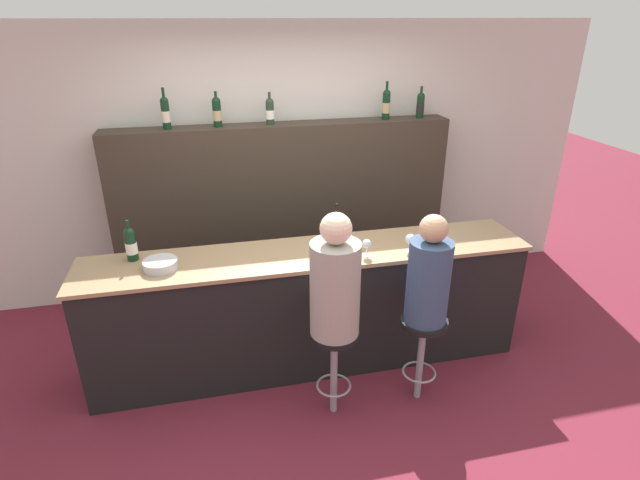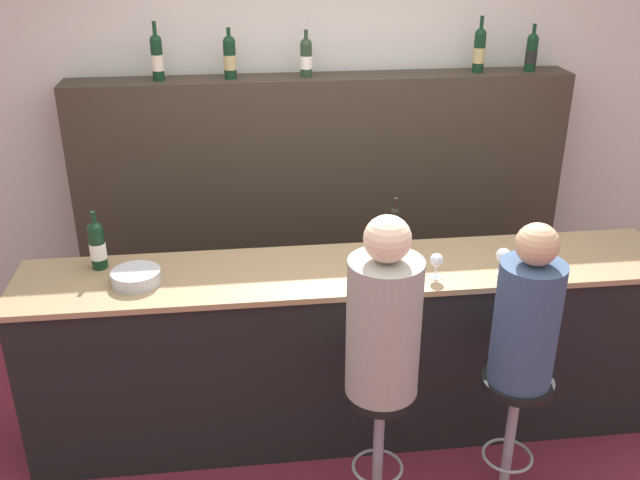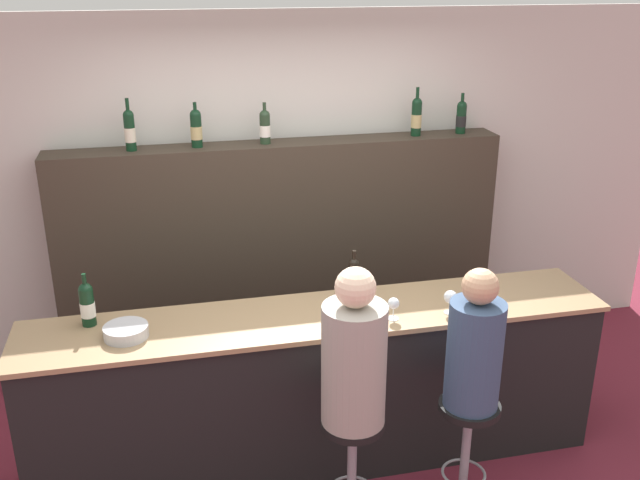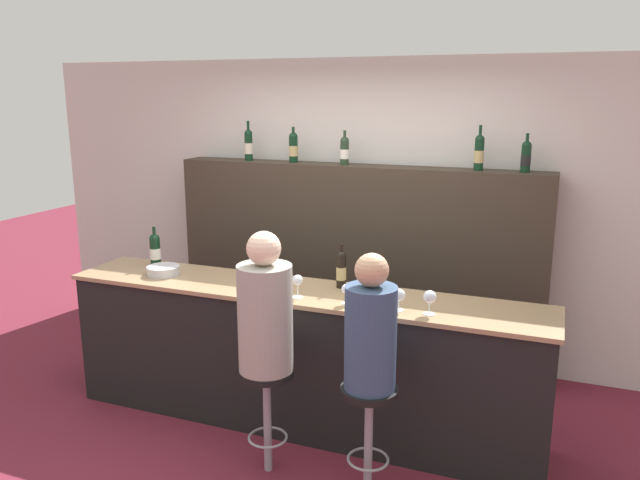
% 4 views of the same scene
% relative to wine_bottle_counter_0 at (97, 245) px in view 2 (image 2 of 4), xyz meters
% --- Properties ---
extents(ground_plane, '(16.00, 16.00, 0.00)m').
position_rel_wine_bottle_counter_0_xyz_m(ground_plane, '(1.28, -0.43, -1.13)').
color(ground_plane, maroon).
extents(wall_back, '(6.40, 0.05, 2.60)m').
position_rel_wine_bottle_counter_0_xyz_m(wall_back, '(1.28, 1.29, 0.17)').
color(wall_back, beige).
rests_on(wall_back, ground_plane).
extents(bar_counter, '(3.39, 0.59, 1.00)m').
position_rel_wine_bottle_counter_0_xyz_m(bar_counter, '(1.28, -0.16, -0.63)').
color(bar_counter, black).
rests_on(bar_counter, ground_plane).
extents(back_bar_cabinet, '(3.19, 0.28, 1.72)m').
position_rel_wine_bottle_counter_0_xyz_m(back_bar_cabinet, '(1.28, 1.06, -0.27)').
color(back_bar_cabinet, '#382D23').
rests_on(back_bar_cabinet, ground_plane).
extents(wine_bottle_counter_0, '(0.08, 0.08, 0.31)m').
position_rel_wine_bottle_counter_0_xyz_m(wine_bottle_counter_0, '(0.00, 0.00, 0.00)').
color(wine_bottle_counter_0, black).
rests_on(wine_bottle_counter_0, bar_counter).
extents(wine_bottle_counter_1, '(0.07, 0.07, 0.31)m').
position_rel_wine_bottle_counter_0_xyz_m(wine_bottle_counter_1, '(1.53, -0.00, 0.00)').
color(wine_bottle_counter_1, black).
rests_on(wine_bottle_counter_1, bar_counter).
extents(wine_bottle_backbar_0, '(0.07, 0.07, 0.35)m').
position_rel_wine_bottle_counter_0_xyz_m(wine_bottle_backbar_0, '(0.28, 1.06, 0.73)').
color(wine_bottle_backbar_0, black).
rests_on(wine_bottle_backbar_0, back_bar_cabinet).
extents(wine_bottle_backbar_1, '(0.08, 0.08, 0.30)m').
position_rel_wine_bottle_counter_0_xyz_m(wine_bottle_backbar_1, '(0.71, 1.06, 0.72)').
color(wine_bottle_backbar_1, black).
rests_on(wine_bottle_backbar_1, back_bar_cabinet).
extents(wine_bottle_backbar_2, '(0.07, 0.07, 0.28)m').
position_rel_wine_bottle_counter_0_xyz_m(wine_bottle_backbar_2, '(1.18, 1.06, 0.71)').
color(wine_bottle_backbar_2, '#233823').
rests_on(wine_bottle_backbar_2, back_bar_cabinet).
extents(wine_bottle_backbar_3, '(0.07, 0.07, 0.35)m').
position_rel_wine_bottle_counter_0_xyz_m(wine_bottle_backbar_3, '(2.27, 1.06, 0.73)').
color(wine_bottle_backbar_3, black).
rests_on(wine_bottle_backbar_3, back_bar_cabinet).
extents(wine_bottle_backbar_4, '(0.07, 0.07, 0.29)m').
position_rel_wine_bottle_counter_0_xyz_m(wine_bottle_backbar_4, '(2.62, 1.06, 0.71)').
color(wine_bottle_backbar_4, black).
rests_on(wine_bottle_backbar_4, back_bar_cabinet).
extents(wine_glass_0, '(0.07, 0.07, 0.16)m').
position_rel_wine_bottle_counter_0_xyz_m(wine_glass_0, '(1.34, -0.31, -0.02)').
color(wine_glass_0, silver).
rests_on(wine_glass_0, bar_counter).
extents(wine_glass_1, '(0.07, 0.07, 0.13)m').
position_rel_wine_bottle_counter_0_xyz_m(wine_glass_1, '(1.67, -0.31, -0.04)').
color(wine_glass_1, silver).
rests_on(wine_glass_1, bar_counter).
extents(wine_glass_2, '(0.08, 0.08, 0.14)m').
position_rel_wine_bottle_counter_0_xyz_m(wine_glass_2, '(2.02, -0.31, -0.03)').
color(wine_glass_2, silver).
rests_on(wine_glass_2, bar_counter).
extents(wine_glass_3, '(0.08, 0.08, 0.15)m').
position_rel_wine_bottle_counter_0_xyz_m(wine_glass_3, '(2.20, -0.31, -0.02)').
color(wine_glass_3, silver).
rests_on(wine_glass_3, bar_counter).
extents(metal_bowl, '(0.24, 0.24, 0.07)m').
position_rel_wine_bottle_counter_0_xyz_m(metal_bowl, '(0.20, -0.19, -0.10)').
color(metal_bowl, '#B7B7BC').
rests_on(metal_bowl, bar_counter).
extents(bar_stool_left, '(0.33, 0.33, 0.68)m').
position_rel_wine_bottle_counter_0_xyz_m(bar_stool_left, '(1.32, -0.76, -0.61)').
color(bar_stool_left, gray).
rests_on(bar_stool_left, ground_plane).
extents(guest_seated_left, '(0.33, 0.33, 0.85)m').
position_rel_wine_bottle_counter_0_xyz_m(guest_seated_left, '(1.32, -0.76, -0.08)').
color(guest_seated_left, gray).
rests_on(guest_seated_left, bar_stool_left).
extents(bar_stool_right, '(0.33, 0.33, 0.68)m').
position_rel_wine_bottle_counter_0_xyz_m(bar_stool_right, '(1.97, -0.76, -0.61)').
color(bar_stool_right, gray).
rests_on(bar_stool_right, ground_plane).
extents(guest_seated_right, '(0.29, 0.29, 0.79)m').
position_rel_wine_bottle_counter_0_xyz_m(guest_seated_right, '(1.97, -0.76, -0.10)').
color(guest_seated_right, '#334766').
rests_on(guest_seated_right, bar_stool_right).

